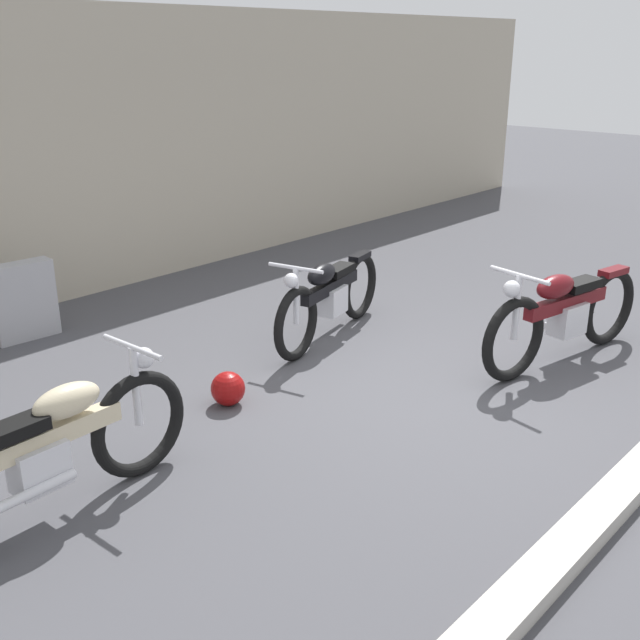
# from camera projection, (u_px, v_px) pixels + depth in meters

# --- Properties ---
(ground_plane) EXTENTS (40.00, 40.00, 0.00)m
(ground_plane) POSITION_uv_depth(u_px,v_px,m) (436.00, 393.00, 6.32)
(ground_plane) COLOR #47474C
(building_wall) EXTENTS (18.00, 0.30, 3.17)m
(building_wall) POSITION_uv_depth(u_px,v_px,m) (107.00, 151.00, 8.68)
(building_wall) COLOR #B2A893
(building_wall) RESTS_ON ground_plane
(stone_marker) EXTENTS (0.62, 0.24, 0.77)m
(stone_marker) POSITION_uv_depth(u_px,v_px,m) (23.00, 301.00, 7.36)
(stone_marker) COLOR #9E9EA3
(stone_marker) RESTS_ON ground_plane
(helmet) EXTENTS (0.28, 0.28, 0.28)m
(helmet) POSITION_uv_depth(u_px,v_px,m) (228.00, 389.00, 6.07)
(helmet) COLOR maroon
(helmet) RESTS_ON ground_plane
(motorcycle_black) EXTENTS (1.96, 0.69, 0.89)m
(motorcycle_black) POSITION_uv_depth(u_px,v_px,m) (329.00, 296.00, 7.36)
(motorcycle_black) COLOR black
(motorcycle_black) RESTS_ON ground_plane
(motorcycle_maroon) EXTENTS (2.13, 0.67, 0.96)m
(motorcycle_maroon) POSITION_uv_depth(u_px,v_px,m) (563.00, 313.00, 6.79)
(motorcycle_maroon) COLOR black
(motorcycle_maroon) RESTS_ON ground_plane
(motorcycle_cream) EXTENTS (2.10, 0.59, 0.94)m
(motorcycle_cream) POSITION_uv_depth(u_px,v_px,m) (48.00, 452.00, 4.51)
(motorcycle_cream) COLOR black
(motorcycle_cream) RESTS_ON ground_plane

